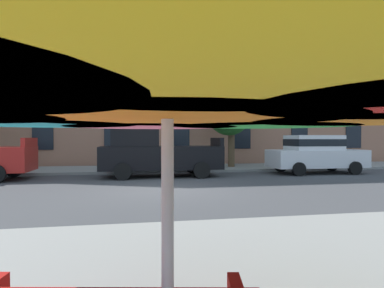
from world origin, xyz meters
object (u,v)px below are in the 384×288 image
at_px(sedan_white, 315,153).
at_px(pickup_black, 155,153).
at_px(patio_umbrella, 167,61).
at_px(street_tree_middle, 233,106).

bearing_deg(sedan_white, pickup_black, 180.00).
bearing_deg(patio_umbrella, street_tree_middle, 71.44).
bearing_deg(street_tree_middle, patio_umbrella, -108.56).
xyz_separation_m(street_tree_middle, patio_umbrella, (-5.26, -15.68, -1.35)).
height_order(street_tree_middle, patio_umbrella, street_tree_middle).
bearing_deg(street_tree_middle, pickup_black, -145.74).
bearing_deg(pickup_black, sedan_white, -0.00).
height_order(pickup_black, patio_umbrella, patio_umbrella).
xyz_separation_m(pickup_black, patio_umbrella, (-0.89, -12.70, 0.99)).
bearing_deg(patio_umbrella, sedan_white, 56.69).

